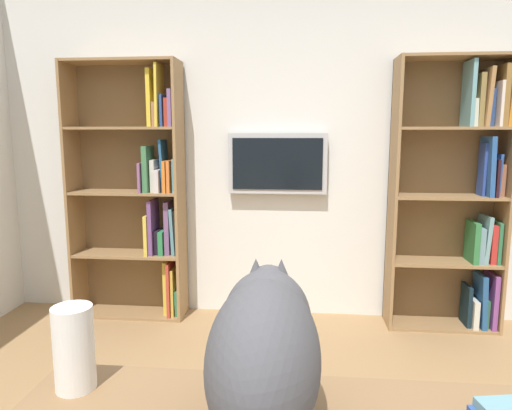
{
  "coord_description": "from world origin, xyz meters",
  "views": [
    {
      "loc": [
        -0.13,
        1.33,
        1.42
      ],
      "look_at": [
        0.1,
        -1.08,
        1.05
      ],
      "focal_mm": 32.02,
      "sensor_mm": 36.0,
      "label": 1
    }
  ],
  "objects_px": {
    "wall_mounted_tv": "(277,164)",
    "paper_towel_roll": "(74,348)",
    "bookshelf_left": "(461,196)",
    "bookshelf_right": "(140,194)",
    "cat": "(264,348)"
  },
  "relations": [
    {
      "from": "cat",
      "to": "paper_towel_roll",
      "type": "distance_m",
      "value": 0.55
    },
    {
      "from": "wall_mounted_tv",
      "to": "cat",
      "type": "bearing_deg",
      "value": 92.15
    },
    {
      "from": "wall_mounted_tv",
      "to": "cat",
      "type": "relative_size",
      "value": 1.26
    },
    {
      "from": "bookshelf_right",
      "to": "cat",
      "type": "xyz_separation_m",
      "value": [
        -1.15,
        2.37,
        -0.05
      ]
    },
    {
      "from": "cat",
      "to": "bookshelf_right",
      "type": "bearing_deg",
      "value": -64.13
    },
    {
      "from": "paper_towel_roll",
      "to": "bookshelf_left",
      "type": "bearing_deg",
      "value": -128.12
    },
    {
      "from": "bookshelf_left",
      "to": "bookshelf_right",
      "type": "height_order",
      "value": "bookshelf_right"
    },
    {
      "from": "wall_mounted_tv",
      "to": "bookshelf_right",
      "type": "bearing_deg",
      "value": 4.38
    },
    {
      "from": "bookshelf_left",
      "to": "wall_mounted_tv",
      "type": "xyz_separation_m",
      "value": [
        1.33,
        -0.08,
        0.22
      ]
    },
    {
      "from": "bookshelf_left",
      "to": "bookshelf_right",
      "type": "bearing_deg",
      "value": -0.08
    },
    {
      "from": "bookshelf_right",
      "to": "wall_mounted_tv",
      "type": "height_order",
      "value": "bookshelf_right"
    },
    {
      "from": "bookshelf_left",
      "to": "paper_towel_roll",
      "type": "bearing_deg",
      "value": 51.88
    },
    {
      "from": "wall_mounted_tv",
      "to": "paper_towel_roll",
      "type": "bearing_deg",
      "value": 79.32
    },
    {
      "from": "bookshelf_right",
      "to": "wall_mounted_tv",
      "type": "bearing_deg",
      "value": -175.62
    },
    {
      "from": "wall_mounted_tv",
      "to": "cat",
      "type": "height_order",
      "value": "wall_mounted_tv"
    }
  ]
}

